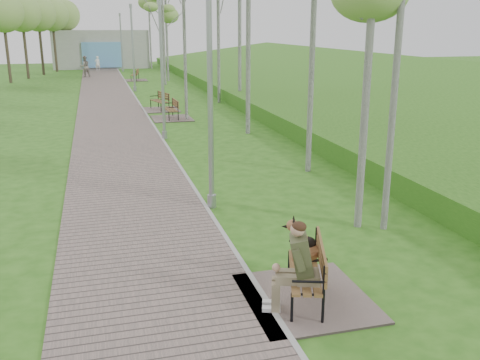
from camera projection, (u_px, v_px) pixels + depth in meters
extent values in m
plane|color=#295E16|center=(220.00, 230.00, 12.08)|extent=(120.00, 120.00, 0.00)
cube|color=#6B5D56|center=(109.00, 104.00, 31.57)|extent=(3.50, 67.00, 0.04)
cube|color=#999993|center=(139.00, 102.00, 32.01)|extent=(0.10, 67.00, 0.05)
cube|color=#50902B|center=(334.00, 99.00, 33.64)|extent=(14.00, 70.00, 1.60)
cube|color=#9E9E99|center=(101.00, 49.00, 58.43)|extent=(10.00, 5.00, 4.00)
cube|color=#5E99D2|center=(102.00, 55.00, 56.16)|extent=(4.00, 0.20, 2.60)
cube|color=#6B5D56|center=(306.00, 298.00, 9.05)|extent=(2.03, 2.26, 0.04)
cube|color=brown|center=(304.00, 272.00, 8.90)|extent=(1.02, 1.77, 0.05)
cube|color=brown|center=(321.00, 255.00, 8.80)|extent=(0.58, 1.62, 0.37)
cube|color=#6B5D56|center=(172.00, 118.00, 26.52)|extent=(1.93, 2.15, 0.04)
cube|color=brown|center=(171.00, 109.00, 26.37)|extent=(0.54, 1.62, 0.04)
cube|color=brown|center=(175.00, 103.00, 26.37)|extent=(0.10, 1.61, 0.35)
cube|color=#6B5D56|center=(161.00, 110.00, 29.27)|extent=(1.95, 2.17, 0.04)
cube|color=brown|center=(159.00, 101.00, 29.13)|extent=(0.89, 1.70, 0.04)
cube|color=brown|center=(164.00, 96.00, 29.18)|extent=(0.46, 1.58, 0.36)
cube|color=#6B5D56|center=(136.00, 80.00, 45.11)|extent=(1.93, 2.14, 0.04)
cube|color=brown|center=(135.00, 75.00, 44.97)|extent=(0.78, 1.67, 0.04)
cube|color=brown|center=(138.00, 71.00, 44.91)|extent=(0.35, 1.59, 0.35)
cylinder|color=#95979C|center=(212.00, 201.00, 13.56)|extent=(0.23, 0.23, 0.34)
cylinder|color=#95979C|center=(210.00, 96.00, 12.82)|extent=(0.14, 0.14, 5.63)
cylinder|color=#95979C|center=(165.00, 135.00, 21.80)|extent=(0.21, 0.21, 0.32)
cylinder|color=#95979C|center=(162.00, 73.00, 21.11)|extent=(0.13, 0.13, 5.30)
cylinder|color=#95979C|center=(159.00, 1.00, 20.36)|extent=(0.19, 0.19, 0.26)
cylinder|color=#95979C|center=(135.00, 89.00, 37.65)|extent=(0.23, 0.23, 0.34)
cylinder|color=#95979C|center=(133.00, 50.00, 36.91)|extent=(0.14, 0.14, 5.68)
cylinder|color=#95979C|center=(131.00, 6.00, 36.10)|extent=(0.20, 0.20, 0.28)
cylinder|color=#95979C|center=(123.00, 70.00, 54.04)|extent=(0.22, 0.22, 0.33)
cylinder|color=#95979C|center=(121.00, 44.00, 53.33)|extent=(0.13, 0.13, 5.46)
cylinder|color=#95979C|center=(120.00, 14.00, 52.55)|extent=(0.20, 0.20, 0.27)
imported|color=white|center=(98.00, 63.00, 54.70)|extent=(0.61, 0.49, 1.48)
imported|color=gray|center=(85.00, 67.00, 47.73)|extent=(1.10, 0.98, 1.87)
cylinder|color=silver|center=(401.00, 12.00, 10.87)|extent=(0.18, 0.18, 9.45)
cylinder|color=silver|center=(313.00, 20.00, 15.72)|extent=(0.20, 0.20, 9.23)
cylinder|color=silver|center=(368.00, 63.00, 11.30)|extent=(0.19, 0.19, 7.38)
cylinder|color=silver|center=(248.00, 13.00, 21.58)|extent=(0.18, 0.18, 9.92)
cylinder|color=silver|center=(184.00, 14.00, 24.85)|extent=(0.18, 0.18, 9.96)
cylinder|color=silver|center=(218.00, 28.00, 30.93)|extent=(0.19, 0.19, 8.68)
cylinder|color=silver|center=(184.00, 20.00, 31.35)|extent=(0.19, 0.19, 9.55)
cylinder|color=silver|center=(240.00, 14.00, 29.70)|extent=(0.20, 0.20, 10.20)
cylinder|color=silver|center=(164.00, 35.00, 40.83)|extent=(0.17, 0.17, 7.56)
ellipsoid|color=#89AE54|center=(162.00, 1.00, 40.15)|extent=(2.41, 2.41, 3.33)
cylinder|color=silver|center=(166.00, 25.00, 43.41)|extent=(0.20, 0.20, 8.98)
cylinder|color=silver|center=(162.00, 19.00, 44.58)|extent=(0.19, 0.19, 9.98)
cylinder|color=silver|center=(149.00, 19.00, 56.33)|extent=(0.18, 0.18, 10.32)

